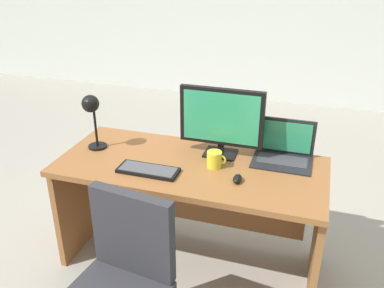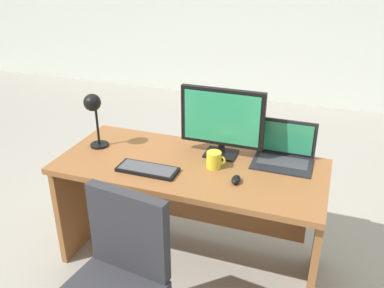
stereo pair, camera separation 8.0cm
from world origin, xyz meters
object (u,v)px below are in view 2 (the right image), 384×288
Objects in this scene: mouse at (236,180)px; keyboard at (148,169)px; desk_lamp at (93,109)px; desk at (193,191)px; laptop at (285,149)px; coffee_mug at (214,160)px; monitor at (222,119)px.

keyboard is at bearing -174.96° from mouse.
keyboard is at bearing -21.76° from desk_lamp.
laptop reaches higher than desk.
laptop is at bearing 11.28° from desk_lamp.
keyboard is 4.13× the size of mouse.
keyboard is 0.40m from coffee_mug.
laptop is 4.10× the size of mouse.
desk is 0.81m from desk_lamp.
desk is 0.31m from coffee_mug.
monitor is (0.14, 0.14, 0.46)m from desk.
desk_lamp is 0.83m from coffee_mug.
desk_lamp is (-0.97, 0.13, 0.25)m from mouse.
monitor is at bearing 44.20° from desk.
monitor reaches higher than mouse.
laptop reaches higher than coffee_mug.
coffee_mug reaches higher than desk.
desk_lamp is at bearing -167.86° from monitor.
monitor is 1.41× the size of desk_lamp.
laptop is (0.39, 0.06, -0.17)m from monitor.
keyboard is (-0.35, -0.35, -0.23)m from monitor.
laptop is at bearing 20.95° from desk.
monitor reaches higher than desk.
mouse is 0.21m from coffee_mug.
mouse is (0.52, 0.05, 0.01)m from keyboard.
keyboard is 3.07× the size of coffee_mug.
desk is 0.50m from monitor.
desk_lamp reaches higher than laptop.
monitor is 0.41m from mouse.
monitor is at bearing -170.52° from laptop.
desk_lamp reaches higher than coffee_mug.
desk_lamp is at bearing -168.72° from laptop.
keyboard is 0.52m from mouse.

